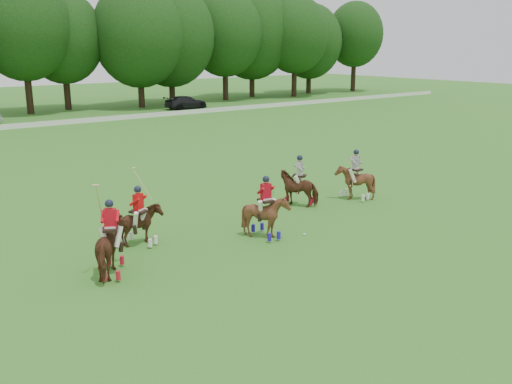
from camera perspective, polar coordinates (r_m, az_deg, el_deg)
ground at (r=18.18m, az=2.54°, el=-8.01°), size 180.00×180.00×0.00m
car_right at (r=64.52m, az=-7.01°, el=8.89°), size 5.01×2.21×1.43m
polo_red_a at (r=18.21m, az=-14.20°, el=-5.42°), size 1.82×2.24×2.96m
polo_red_b at (r=20.66m, az=-11.58°, el=-3.23°), size 1.86×1.78×2.72m
polo_red_c at (r=21.03m, az=0.98°, el=-2.37°), size 1.51×1.65×2.34m
polo_stripe_a at (r=25.39m, az=4.34°, el=0.48°), size 1.74×1.97×2.26m
polo_stripe_b at (r=26.62m, az=9.87°, el=1.03°), size 1.54×1.67×2.34m
polo_ball at (r=21.55m, az=4.85°, el=-4.24°), size 0.09×0.09×0.09m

